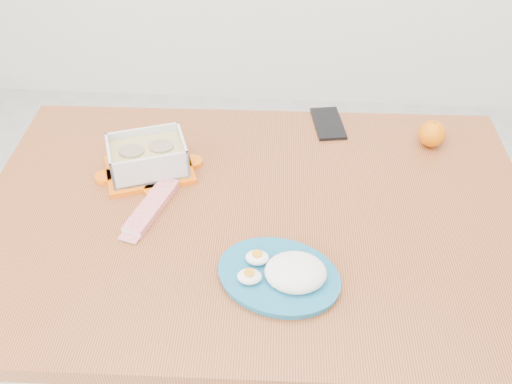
# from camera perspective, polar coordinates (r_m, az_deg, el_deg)

# --- Properties ---
(dining_table) EXTENTS (1.30, 0.89, 0.75)m
(dining_table) POSITION_cam_1_polar(r_m,az_deg,el_deg) (1.37, 0.00, -4.81)
(dining_table) COLOR #A4562E
(dining_table) RESTS_ON ground
(food_container) EXTENTS (0.25, 0.22, 0.09)m
(food_container) POSITION_cam_1_polar(r_m,az_deg,el_deg) (1.41, -10.77, 3.41)
(food_container) COLOR #F76507
(food_container) RESTS_ON dining_table
(orange_fruit) EXTENTS (0.07, 0.07, 0.07)m
(orange_fruit) POSITION_cam_1_polar(r_m,az_deg,el_deg) (1.55, 17.20, 5.59)
(orange_fruit) COLOR orange
(orange_fruit) RESTS_ON dining_table
(rice_plate) EXTENTS (0.31, 0.31, 0.07)m
(rice_plate) POSITION_cam_1_polar(r_m,az_deg,el_deg) (1.15, 2.82, -8.07)
(rice_plate) COLOR #19648B
(rice_plate) RESTS_ON dining_table
(candy_bar) EXTENTS (0.10, 0.20, 0.02)m
(candy_bar) POSITION_cam_1_polar(r_m,az_deg,el_deg) (1.33, -10.36, -1.39)
(candy_bar) COLOR red
(candy_bar) RESTS_ON dining_table
(smartphone) EXTENTS (0.10, 0.16, 0.01)m
(smartphone) POSITION_cam_1_polar(r_m,az_deg,el_deg) (1.59, 7.23, 6.82)
(smartphone) COLOR black
(smartphone) RESTS_ON dining_table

